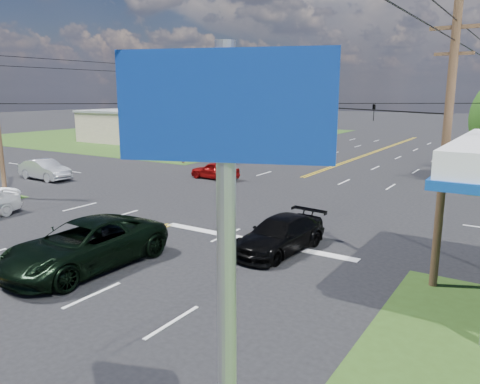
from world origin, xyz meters
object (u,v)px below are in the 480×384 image
Objects in this scene: pickup_dkgreen at (85,245)px; tree_far_l at (181,102)px; sedan_silver at (45,170)px; suv_black at (280,235)px; retail_nw at (147,127)px; polesign_se at (226,210)px; pole_nw at (182,111)px; pole_se at (445,147)px; pole_left_far at (277,104)px.

tree_far_l is at bearing 127.06° from pickup_dkgreen.
suv_black is at bearing -101.12° from sedan_silver.
retail_nw is 2.23× the size of polesign_se.
pickup_dkgreen is at bearing 147.26° from polesign_se.
pole_se is at bearing -34.70° from pole_nw.
pole_se is at bearing -99.26° from sedan_silver.
pole_se is 13.53m from pickup_dkgreen.
pole_left_far is 1.15× the size of tree_far_l.
retail_nw is 1.68× the size of pole_se.
pole_nw is at bearing 122.78° from pickup_dkgreen.
suv_black is 1.07× the size of sedan_silver.
suv_black is (5.46, 5.77, -0.19)m from pickup_dkgreen.
pole_se is at bearing 3.00° from suv_black.
sedan_silver is (-23.36, 5.13, 0.05)m from suv_black.
suv_black is 0.71× the size of polesign_se.
retail_nw reaches higher than pickup_dkgreen.
pole_nw is 29.83m from tree_far_l.
suv_black is at bearing 115.26° from polesign_se.
tree_far_l is 57.24m from pickup_dkgreen.
pole_left_far reaches higher than pickup_dkgreen.
retail_nw reaches higher than suv_black.
sedan_silver is at bearing 150.08° from pickup_dkgreen.
sedan_silver is 0.67× the size of polesign_se.
suv_black is at bearing -39.83° from retail_nw.
pole_nw reaches higher than pickup_dkgreen.
polesign_se is (29.65, -18.46, 4.76)m from sedan_silver.
pole_nw is (17.00, -13.00, 2.92)m from retail_nw.
suv_black is (19.71, -17.62, -4.18)m from pole_nw.
pole_nw is 0.95× the size of pole_left_far.
pickup_dkgreen is (33.25, -46.39, -4.26)m from tree_far_l.
tree_far_l is at bearing 24.67° from sedan_silver.
pole_se reaches higher than polesign_se.
pole_nw is 40.42m from polesign_se.
pickup_dkgreen is 1.40× the size of sedan_silver.
tree_far_l is 70.25m from polesign_se.
polesign_se is (11.75, -7.55, 4.62)m from pickup_dkgreen.
polesign_se is (6.29, -13.33, 4.81)m from suv_black.
retail_nw is 3.35× the size of sedan_silver.
pole_left_far is (17.00, 6.00, 3.17)m from retail_nw.
pole_se is at bearing 26.10° from pickup_dkgreen.
pole_left_far is 19.42m from tree_far_l.
polesign_se is at bearing -58.28° from suv_black.
pole_nw is at bearing 130.04° from polesign_se.
retail_nw is 2.39× the size of pickup_dkgreen.
retail_nw is 10.69m from tree_far_l.
pole_se is 12.96m from polesign_se.
pickup_dkgreen is at bearing -120.08° from sedan_silver.
sedan_silver is at bearing 169.47° from pole_se.
retail_nw is 47.98m from pickup_dkgreen.
pole_se reaches higher than retail_nw.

